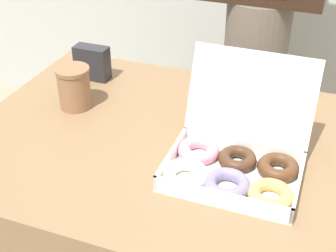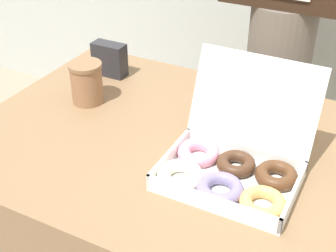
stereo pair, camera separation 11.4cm
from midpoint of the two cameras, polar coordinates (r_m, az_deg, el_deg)
name	(u,v)px [view 2 (the right image)]	position (r m, az deg, el deg)	size (l,w,h in m)	color
table	(164,230)	(1.50, 1.71, -12.70)	(1.04, 0.82, 0.72)	brown
donut_box	(230,166)	(1.12, 10.50, -4.93)	(0.34, 0.32, 0.25)	white
coffee_cup	(87,83)	(1.41, -7.63, 5.20)	(0.10, 0.10, 0.13)	#8C6042
napkin_holder	(110,59)	(1.57, -5.08, 8.05)	(0.11, 0.05, 0.11)	#232328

